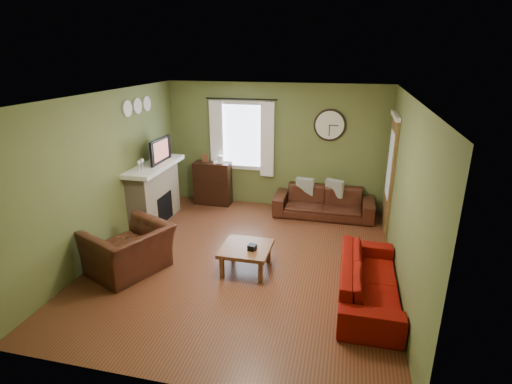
% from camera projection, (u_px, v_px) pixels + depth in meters
% --- Properties ---
extents(floor, '(4.60, 5.20, 0.00)m').
position_uv_depth(floor, '(244.00, 261.00, 6.41)').
color(floor, brown).
rests_on(floor, ground).
extents(ceiling, '(4.60, 5.20, 0.00)m').
position_uv_depth(ceiling, '(242.00, 96.00, 5.54)').
color(ceiling, white).
rests_on(ceiling, ground).
extents(wall_left, '(0.00, 5.20, 2.60)m').
position_uv_depth(wall_left, '(107.00, 174.00, 6.47)').
color(wall_left, '#5E6C38').
rests_on(wall_left, ground).
extents(wall_right, '(0.00, 5.20, 2.60)m').
position_uv_depth(wall_right, '(405.00, 197.00, 5.48)').
color(wall_right, '#5E6C38').
rests_on(wall_right, ground).
extents(wall_back, '(4.60, 0.00, 2.60)m').
position_uv_depth(wall_back, '(275.00, 146.00, 8.36)').
color(wall_back, '#5E6C38').
rests_on(wall_back, ground).
extents(wall_front, '(4.60, 0.00, 2.60)m').
position_uv_depth(wall_front, '(169.00, 273.00, 3.59)').
color(wall_front, '#5E6C38').
rests_on(wall_front, ground).
extents(fireplace, '(0.40, 1.40, 1.10)m').
position_uv_depth(fireplace, '(155.00, 195.00, 7.74)').
color(fireplace, tan).
rests_on(fireplace, floor).
extents(firebox, '(0.04, 0.60, 0.55)m').
position_uv_depth(firebox, '(165.00, 208.00, 7.78)').
color(firebox, black).
rests_on(firebox, fireplace).
extents(mantel, '(0.58, 1.60, 0.08)m').
position_uv_depth(mantel, '(153.00, 166.00, 7.53)').
color(mantel, white).
rests_on(mantel, fireplace).
extents(tv, '(0.08, 0.60, 0.35)m').
position_uv_depth(tv, '(157.00, 153.00, 7.59)').
color(tv, black).
rests_on(tv, mantel).
extents(tv_screen, '(0.02, 0.62, 0.36)m').
position_uv_depth(tv_screen, '(161.00, 150.00, 7.56)').
color(tv_screen, '#994C3F').
rests_on(tv_screen, mantel).
extents(medallion_left, '(0.28, 0.28, 0.03)m').
position_uv_depth(medallion_left, '(127.00, 109.00, 6.89)').
color(medallion_left, white).
rests_on(medallion_left, wall_left).
extents(medallion_mid, '(0.28, 0.28, 0.03)m').
position_uv_depth(medallion_mid, '(137.00, 106.00, 7.21)').
color(medallion_mid, white).
rests_on(medallion_mid, wall_left).
extents(medallion_right, '(0.28, 0.28, 0.03)m').
position_uv_depth(medallion_right, '(147.00, 104.00, 7.53)').
color(medallion_right, white).
rests_on(medallion_right, wall_left).
extents(window_pane, '(1.00, 0.02, 1.30)m').
position_uv_depth(window_pane, '(243.00, 136.00, 8.43)').
color(window_pane, silver).
rests_on(window_pane, wall_back).
extents(curtain_rod, '(0.03, 0.03, 1.50)m').
position_uv_depth(curtain_rod, '(241.00, 99.00, 8.08)').
color(curtain_rod, black).
rests_on(curtain_rod, wall_back).
extents(curtain_left, '(0.28, 0.04, 1.55)m').
position_uv_depth(curtain_left, '(217.00, 138.00, 8.47)').
color(curtain_left, white).
rests_on(curtain_left, wall_back).
extents(curtain_right, '(0.28, 0.04, 1.55)m').
position_uv_depth(curtain_right, '(267.00, 140.00, 8.24)').
color(curtain_right, white).
rests_on(curtain_right, wall_back).
extents(wall_clock, '(0.64, 0.06, 0.64)m').
position_uv_depth(wall_clock, '(330.00, 125.00, 7.91)').
color(wall_clock, white).
rests_on(wall_clock, wall_back).
extents(door, '(0.05, 0.90, 2.10)m').
position_uv_depth(door, '(390.00, 175.00, 7.27)').
color(door, brown).
rests_on(door, floor).
extents(bookshelf, '(0.79, 0.34, 0.94)m').
position_uv_depth(bookshelf, '(213.00, 183.00, 8.68)').
color(bookshelf, black).
rests_on(bookshelf, floor).
extents(book, '(0.22, 0.25, 0.02)m').
position_uv_depth(book, '(213.00, 162.00, 8.47)').
color(book, brown).
rests_on(book, bookshelf).
extents(sofa_brown, '(1.99, 0.78, 0.58)m').
position_uv_depth(sofa_brown, '(324.00, 202.00, 8.09)').
color(sofa_brown, '#3B1A11').
rests_on(sofa_brown, floor).
extents(pillow_left, '(0.38, 0.24, 0.36)m').
position_uv_depth(pillow_left, '(335.00, 188.00, 8.12)').
color(pillow_left, '#A2ACA6').
rests_on(pillow_left, sofa_brown).
extents(pillow_right, '(0.37, 0.16, 0.36)m').
position_uv_depth(pillow_right, '(305.00, 186.00, 8.24)').
color(pillow_right, '#A2ACA6').
rests_on(pillow_right, sofa_brown).
extents(sofa_red, '(0.77, 1.96, 0.57)m').
position_uv_depth(sofa_red, '(369.00, 280.00, 5.35)').
color(sofa_red, '#710A04').
rests_on(sofa_red, floor).
extents(armchair, '(1.34, 1.41, 0.72)m').
position_uv_depth(armchair, '(129.00, 250.00, 6.01)').
color(armchair, '#3B1A11').
rests_on(armchair, floor).
extents(coffee_table, '(0.74, 0.74, 0.39)m').
position_uv_depth(coffee_table, '(246.00, 258.00, 6.10)').
color(coffee_table, brown).
rests_on(coffee_table, floor).
extents(tissue_box, '(0.13, 0.13, 0.09)m').
position_uv_depth(tissue_box, '(252.00, 250.00, 5.93)').
color(tissue_box, black).
rests_on(tissue_box, coffee_table).
extents(wine_glass_a, '(0.07, 0.07, 0.20)m').
position_uv_depth(wine_glass_a, '(139.00, 166.00, 6.98)').
color(wine_glass_a, white).
rests_on(wine_glass_a, mantel).
extents(wine_glass_b, '(0.07, 0.07, 0.21)m').
position_uv_depth(wine_glass_b, '(142.00, 165.00, 7.08)').
color(wine_glass_b, white).
rests_on(wine_glass_b, mantel).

